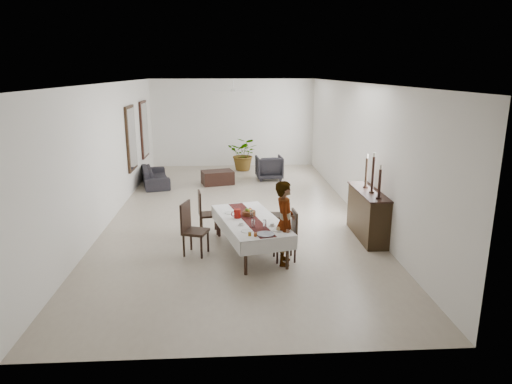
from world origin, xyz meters
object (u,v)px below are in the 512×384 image
red_pitcher (237,214)px  woman (285,223)px  dining_table_top (250,220)px  sideboard_body (368,215)px  sofa (155,176)px

red_pitcher → woman: 1.09m
dining_table_top → sideboard_body: bearing=0.3°
woman → sofa: woman is taller
dining_table_top → woman: 0.87m
dining_table_top → sofa: (-2.72, 5.66, -0.37)m
sofa → woman: bearing=-165.3°
red_pitcher → sofa: (-2.47, 5.58, -0.49)m
sofa → dining_table_top: bearing=-167.6°
woman → sofa: bearing=35.0°
sideboard_body → sofa: size_ratio=0.88×
sideboard_body → woman: bearing=-146.7°
sideboard_body → red_pitcher: bearing=-168.1°
dining_table_top → red_pitcher: bearing=149.0°
dining_table_top → sideboard_body: size_ratio=1.28×
dining_table_top → sideboard_body: 2.63m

